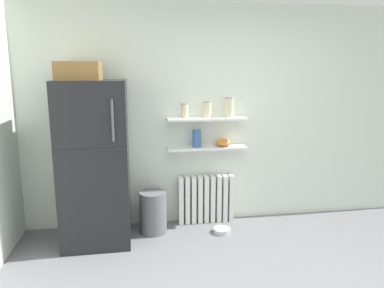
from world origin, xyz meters
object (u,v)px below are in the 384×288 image
(storage_jar_0, at_px, (185,111))
(pet_food_bowl, at_px, (222,230))
(storage_jar_1, at_px, (207,109))
(storage_jar_2, at_px, (229,107))
(radiator, at_px, (206,199))
(trash_bin, at_px, (153,212))
(shelf_bowl, at_px, (223,143))
(refrigerator, at_px, (94,159))
(vase, at_px, (197,138))

(storage_jar_0, bearing_deg, pet_food_bowl, -38.26)
(storage_jar_1, height_order, storage_jar_2, storage_jar_2)
(storage_jar_1, bearing_deg, radiator, 90.00)
(pet_food_bowl, bearing_deg, storage_jar_2, 65.17)
(radiator, height_order, trash_bin, radiator)
(pet_food_bowl, bearing_deg, trash_bin, 169.65)
(shelf_bowl, relative_size, pet_food_bowl, 0.92)
(refrigerator, distance_m, storage_jar_2, 1.63)
(pet_food_bowl, bearing_deg, storage_jar_0, 141.74)
(vase, height_order, trash_bin, vase)
(radiator, height_order, storage_jar_0, storage_jar_0)
(storage_jar_1, xyz_separation_m, vase, (-0.12, 0.00, -0.34))
(vase, height_order, shelf_bowl, vase)
(storage_jar_1, bearing_deg, vase, 180.00)
(radiator, bearing_deg, shelf_bowl, -8.56)
(storage_jar_2, height_order, vase, storage_jar_2)
(storage_jar_2, bearing_deg, radiator, 173.47)
(radiator, height_order, storage_jar_1, storage_jar_1)
(refrigerator, bearing_deg, storage_jar_1, 10.92)
(vase, xyz_separation_m, trash_bin, (-0.53, -0.16, -0.81))
(storage_jar_0, height_order, trash_bin, storage_jar_0)
(storage_jar_2, relative_size, vase, 1.17)
(refrigerator, xyz_separation_m, radiator, (1.27, 0.27, -0.62))
(storage_jar_2, distance_m, shelf_bowl, 0.43)
(shelf_bowl, height_order, pet_food_bowl, shelf_bowl)
(radiator, xyz_separation_m, storage_jar_1, (0.00, -0.03, 1.10))
(storage_jar_1, distance_m, vase, 0.36)
(shelf_bowl, distance_m, trash_bin, 1.15)
(storage_jar_2, bearing_deg, trash_bin, -170.01)
(radiator, bearing_deg, pet_food_bowl, -69.88)
(vase, relative_size, trash_bin, 0.43)
(trash_bin, xyz_separation_m, pet_food_bowl, (0.78, -0.14, -0.22))
(refrigerator, distance_m, pet_food_bowl, 1.65)
(storage_jar_1, relative_size, storage_jar_2, 0.82)
(radiator, bearing_deg, storage_jar_2, -6.53)
(storage_jar_0, xyz_separation_m, trash_bin, (-0.39, -0.16, -1.14))
(trash_bin, bearing_deg, storage_jar_2, 9.99)
(shelf_bowl, xyz_separation_m, trash_bin, (-0.85, -0.16, -0.75))
(refrigerator, bearing_deg, radiator, 12.22)
(radiator, relative_size, storage_jar_1, 3.45)
(storage_jar_2, relative_size, trash_bin, 0.50)
(vase, bearing_deg, radiator, 13.66)
(storage_jar_0, height_order, storage_jar_2, storage_jar_2)
(vase, bearing_deg, pet_food_bowl, -50.99)
(radiator, relative_size, trash_bin, 1.41)
(storage_jar_1, distance_m, shelf_bowl, 0.45)
(storage_jar_0, relative_size, shelf_bowl, 0.95)
(storage_jar_0, height_order, vase, storage_jar_0)
(storage_jar_2, distance_m, trash_bin, 1.50)
(refrigerator, bearing_deg, shelf_bowl, 9.47)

